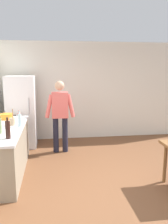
# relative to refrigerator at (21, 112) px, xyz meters

# --- Properties ---
(ground_plane) EXTENTS (14.00, 14.00, 0.00)m
(ground_plane) POSITION_rel_refrigerator_xyz_m (1.90, -2.40, -0.90)
(ground_plane) COLOR brown
(wall_back) EXTENTS (6.40, 0.12, 2.70)m
(wall_back) POSITION_rel_refrigerator_xyz_m (1.90, 0.60, 0.45)
(wall_back) COLOR silver
(wall_back) RESTS_ON ground_plane
(kitchen_counter) EXTENTS (0.64, 2.20, 0.90)m
(kitchen_counter) POSITION_rel_refrigerator_xyz_m (-0.10, -1.60, -0.45)
(kitchen_counter) COLOR gray
(kitchen_counter) RESTS_ON ground_plane
(refrigerator) EXTENTS (0.70, 0.67, 1.80)m
(refrigerator) POSITION_rel_refrigerator_xyz_m (0.00, 0.00, 0.00)
(refrigerator) COLOR white
(refrigerator) RESTS_ON ground_plane
(person) EXTENTS (0.70, 0.22, 1.70)m
(person) POSITION_rel_refrigerator_xyz_m (0.95, -0.55, 0.08)
(person) COLOR #1E1E2D
(person) RESTS_ON ground_plane
(cooking_pot) EXTENTS (0.40, 0.28, 0.12)m
(cooking_pot) POSITION_rel_refrigerator_xyz_m (-0.21, -0.84, 0.06)
(cooking_pot) COLOR orange
(cooking_pot) RESTS_ON kitchen_counter
(utensil_jar) EXTENTS (0.11, 0.11, 0.32)m
(utensil_jar) POSITION_rel_refrigerator_xyz_m (-0.00, -1.42, 0.08)
(utensil_jar) COLOR tan
(utensil_jar) RESTS_ON kitchen_counter
(bottle_wine_dark) EXTENTS (0.08, 0.08, 0.34)m
(bottle_wine_dark) POSITION_rel_refrigerator_xyz_m (0.07, -2.32, 0.15)
(bottle_wine_dark) COLOR black
(bottle_wine_dark) RESTS_ON kitchen_counter
(bottle_vinegar_tall) EXTENTS (0.06, 0.06, 0.32)m
(bottle_vinegar_tall) POSITION_rel_refrigerator_xyz_m (-0.11, -2.00, 0.14)
(bottle_vinegar_tall) COLOR gray
(bottle_vinegar_tall) RESTS_ON kitchen_counter
(bottle_sauce_red) EXTENTS (0.06, 0.06, 0.24)m
(bottle_sauce_red) POSITION_rel_refrigerator_xyz_m (0.09, -1.16, 0.10)
(bottle_sauce_red) COLOR #B22319
(bottle_sauce_red) RESTS_ON kitchen_counter
(bottle_water_clear) EXTENTS (0.07, 0.07, 0.30)m
(bottle_water_clear) POSITION_rel_refrigerator_xyz_m (0.15, -1.54, 0.13)
(bottle_water_clear) COLOR silver
(bottle_water_clear) RESTS_ON kitchen_counter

